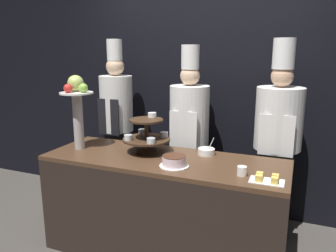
# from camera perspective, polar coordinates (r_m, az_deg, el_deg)

# --- Properties ---
(wall_back) EXTENTS (10.00, 0.06, 2.80)m
(wall_back) POSITION_cam_1_polar(r_m,az_deg,el_deg) (3.56, 5.72, 7.59)
(wall_back) COLOR black
(wall_back) RESTS_ON ground_plane
(buffet_counter) EXTENTS (2.00, 0.70, 0.86)m
(buffet_counter) POSITION_cam_1_polar(r_m,az_deg,el_deg) (2.88, -0.77, -13.77)
(buffet_counter) COLOR black
(buffet_counter) RESTS_ON ground_plane
(tiered_stand) EXTENTS (0.41, 0.41, 0.34)m
(tiered_stand) POSITION_cam_1_polar(r_m,az_deg,el_deg) (2.83, -3.74, -1.53)
(tiered_stand) COLOR #3D2819
(tiered_stand) RESTS_ON buffet_counter
(fruit_pedestal) EXTENTS (0.29, 0.29, 0.65)m
(fruit_pedestal) POSITION_cam_1_polar(r_m,az_deg,el_deg) (3.01, -15.58, 4.12)
(fruit_pedestal) COLOR #B2ADA8
(fruit_pedestal) RESTS_ON buffet_counter
(cake_round) EXTENTS (0.23, 0.23, 0.09)m
(cake_round) POSITION_cam_1_polar(r_m,az_deg,el_deg) (2.51, 1.06, -6.16)
(cake_round) COLOR white
(cake_round) RESTS_ON buffet_counter
(cup_white) EXTENTS (0.07, 0.07, 0.07)m
(cup_white) POSITION_cam_1_polar(r_m,az_deg,el_deg) (2.39, 12.74, -7.65)
(cup_white) COLOR white
(cup_white) RESTS_ON buffet_counter
(cake_square_tray) EXTENTS (0.23, 0.14, 0.05)m
(cake_square_tray) POSITION_cam_1_polar(r_m,az_deg,el_deg) (2.33, 16.84, -8.84)
(cake_square_tray) COLOR white
(cake_square_tray) RESTS_ON buffet_counter
(serving_bowl_far) EXTENTS (0.14, 0.14, 0.16)m
(serving_bowl_far) POSITION_cam_1_polar(r_m,az_deg,el_deg) (2.81, 6.69, -4.43)
(serving_bowl_far) COLOR white
(serving_bowl_far) RESTS_ON buffet_counter
(chef_left) EXTENTS (0.35, 0.35, 1.85)m
(chef_left) POSITION_cam_1_polar(r_m,az_deg,el_deg) (3.60, -8.90, 1.39)
(chef_left) COLOR #28282D
(chef_left) RESTS_ON ground_plane
(chef_center_left) EXTENTS (0.39, 0.39, 1.79)m
(chef_center_left) POSITION_cam_1_polar(r_m,az_deg,el_deg) (3.27, 3.71, -0.62)
(chef_center_left) COLOR black
(chef_center_left) RESTS_ON ground_plane
(chef_center_right) EXTENTS (0.41, 0.41, 1.84)m
(chef_center_right) POSITION_cam_1_polar(r_m,az_deg,el_deg) (3.11, 18.53, -1.61)
(chef_center_right) COLOR #38332D
(chef_center_right) RESTS_ON ground_plane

